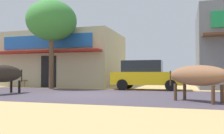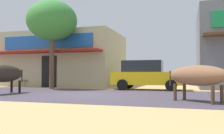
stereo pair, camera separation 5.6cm
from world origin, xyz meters
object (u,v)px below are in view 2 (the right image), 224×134
cow_near_brown (3,74)px  cow_far_dark (199,76)px  pedestrian_by_shop (212,74)px  cafe_chair_near_tree (27,79)px  roadside_tree (52,21)px  parked_hatchback_car (146,75)px

cow_near_brown → cow_far_dark: 8.21m
pedestrian_by_shop → cafe_chair_near_tree: (-11.98, -0.33, -0.38)m
cow_near_brown → cafe_chair_near_tree: bearing=117.1°
cow_near_brown → cafe_chair_near_tree: cow_near_brown is taller
roadside_tree → cafe_chair_near_tree: roadside_tree is taller
pedestrian_by_shop → roadside_tree: bearing=-169.1°
parked_hatchback_car → cafe_chair_near_tree: parked_hatchback_car is taller
parked_hatchback_car → pedestrian_by_shop: bearing=16.5°
pedestrian_by_shop → cafe_chair_near_tree: pedestrian_by_shop is taller
parked_hatchback_car → cow_far_dark: 6.00m
cow_far_dark → pedestrian_by_shop: (0.98, 6.48, 0.05)m
roadside_tree → cow_near_brown: roadside_tree is taller
cow_near_brown → pedestrian_by_shop: pedestrian_by_shop is taller
pedestrian_by_shop → parked_hatchback_car: bearing=-163.5°
parked_hatchback_car → cow_near_brown: parked_hatchback_car is taller
pedestrian_by_shop → cafe_chair_near_tree: size_ratio=1.66×
cow_far_dark → pedestrian_by_shop: pedestrian_by_shop is taller
parked_hatchback_car → pedestrian_by_shop: parked_hatchback_car is taller
roadside_tree → pedestrian_by_shop: bearing=10.9°
cow_near_brown → pedestrian_by_shop: bearing=32.4°
parked_hatchback_car → roadside_tree: bearing=-172.7°
cow_far_dark → cafe_chair_near_tree: (-11.00, 6.14, -0.32)m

